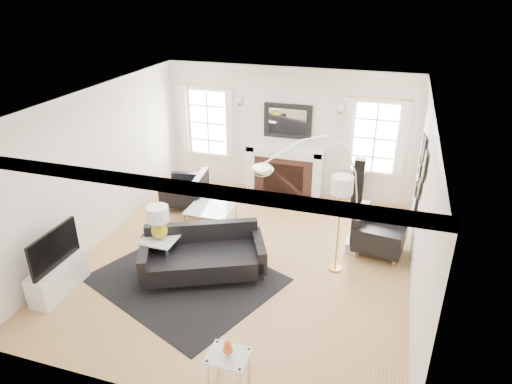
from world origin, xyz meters
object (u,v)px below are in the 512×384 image
(armchair_right, at_px, (376,234))
(gourd_lamp, at_px, (158,220))
(armchair_left, at_px, (188,191))
(coffee_table, at_px, (211,209))
(fireplace, at_px, (284,172))
(sofa, at_px, (203,255))
(arc_floor_lamp, at_px, (313,195))

(armchair_right, bearing_deg, gourd_lamp, -153.67)
(armchair_left, height_order, coffee_table, armchair_left)
(fireplace, distance_m, sofa, 3.41)
(fireplace, bearing_deg, armchair_right, -40.66)
(arc_floor_lamp, bearing_deg, sofa, -150.50)
(coffee_table, bearing_deg, sofa, -71.96)
(armchair_left, bearing_deg, sofa, -59.19)
(fireplace, bearing_deg, coffee_table, -119.77)
(fireplace, relative_size, sofa, 0.79)
(fireplace, bearing_deg, arc_floor_lamp, -66.47)
(armchair_left, xyz_separation_m, gourd_lamp, (0.60, -2.28, 0.59))
(coffee_table, xyz_separation_m, arc_floor_lamp, (2.10, -0.68, 0.91))
(armchair_left, bearing_deg, gourd_lamp, -75.23)
(fireplace, distance_m, coffee_table, 2.08)
(armchair_right, height_order, coffee_table, armchair_right)
(sofa, distance_m, gourd_lamp, 0.92)
(coffee_table, bearing_deg, arc_floor_lamp, -17.88)
(armchair_right, height_order, arc_floor_lamp, arc_floor_lamp)
(coffee_table, distance_m, gourd_lamp, 1.80)
(coffee_table, height_order, gourd_lamp, gourd_lamp)
(fireplace, xyz_separation_m, gourd_lamp, (-1.20, -3.49, 0.40))
(sofa, distance_m, armchair_right, 3.06)
(armchair_right, bearing_deg, arc_floor_lamp, -149.00)
(sofa, relative_size, armchair_left, 2.08)
(coffee_table, bearing_deg, gourd_lamp, -95.89)
(fireplace, height_order, armchair_right, fireplace)
(gourd_lamp, bearing_deg, fireplace, 71.00)
(sofa, relative_size, arc_floor_lamp, 0.92)
(fireplace, bearing_deg, armchair_left, -146.11)
(fireplace, height_order, coffee_table, fireplace)
(coffee_table, distance_m, arc_floor_lamp, 2.39)
(fireplace, height_order, gourd_lamp, gourd_lamp)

